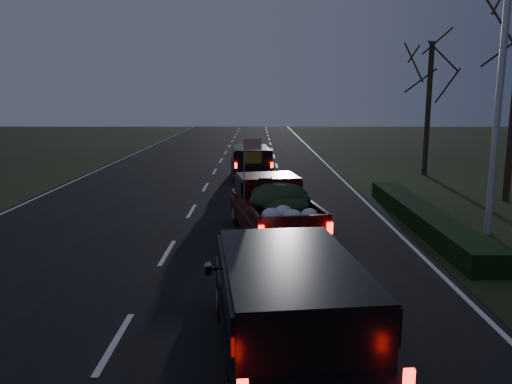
# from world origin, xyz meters

# --- Properties ---
(ground) EXTENTS (120.00, 120.00, 0.00)m
(ground) POSITION_xyz_m (0.00, 0.00, 0.00)
(ground) COLOR black
(ground) RESTS_ON ground
(road_asphalt) EXTENTS (14.00, 120.00, 0.02)m
(road_asphalt) POSITION_xyz_m (0.00, 0.00, 0.01)
(road_asphalt) COLOR black
(road_asphalt) RESTS_ON ground
(hedge_row) EXTENTS (1.00, 10.00, 0.60)m
(hedge_row) POSITION_xyz_m (7.80, 3.00, 0.30)
(hedge_row) COLOR black
(hedge_row) RESTS_ON ground
(light_pole) EXTENTS (0.50, 0.90, 9.16)m
(light_pole) POSITION_xyz_m (9.50, 2.00, 5.48)
(light_pole) COLOR silver
(light_pole) RESTS_ON ground
(bare_tree_far) EXTENTS (3.60, 3.60, 7.00)m
(bare_tree_far) POSITION_xyz_m (11.50, 14.00, 5.23)
(bare_tree_far) COLOR black
(bare_tree_far) RESTS_ON ground
(pickup_truck) EXTENTS (2.78, 5.30, 2.64)m
(pickup_truck) POSITION_xyz_m (2.90, 1.61, 0.99)
(pickup_truck) COLOR #3F080A
(pickup_truck) RESTS_ON ground
(lead_suv) EXTENTS (2.27, 4.72, 1.32)m
(lead_suv) POSITION_xyz_m (2.08, 12.80, 1.00)
(lead_suv) COLOR black
(lead_suv) RESTS_ON ground
(rear_suv) EXTENTS (2.69, 5.14, 1.42)m
(rear_suv) POSITION_xyz_m (2.91, -5.64, 1.07)
(rear_suv) COLOR black
(rear_suv) RESTS_ON ground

